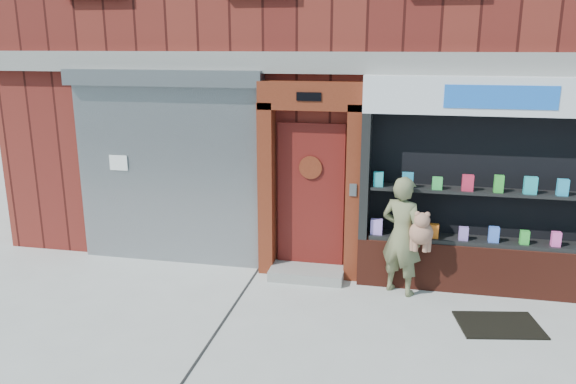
# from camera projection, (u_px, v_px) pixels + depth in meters

# --- Properties ---
(ground) EXTENTS (80.00, 80.00, 0.00)m
(ground) POSITION_uv_depth(u_px,v_px,m) (344.00, 339.00, 6.68)
(ground) COLOR #9E9E99
(ground) RESTS_ON ground
(building) EXTENTS (12.00, 8.16, 8.00)m
(building) POSITION_uv_depth(u_px,v_px,m) (382.00, 13.00, 11.32)
(building) COLOR #5A1914
(building) RESTS_ON ground
(shutter_bay) EXTENTS (3.10, 0.30, 3.04)m
(shutter_bay) POSITION_uv_depth(u_px,v_px,m) (167.00, 157.00, 8.66)
(shutter_bay) COLOR gray
(shutter_bay) RESTS_ON ground
(red_door_bay) EXTENTS (1.52, 0.58, 2.90)m
(red_door_bay) POSITION_uv_depth(u_px,v_px,m) (310.00, 181.00, 8.21)
(red_door_bay) COLOR #5B1F0F
(red_door_bay) RESTS_ON ground
(pharmacy_bay) EXTENTS (3.50, 0.41, 3.00)m
(pharmacy_bay) POSITION_uv_depth(u_px,v_px,m) (488.00, 197.00, 7.70)
(pharmacy_bay) COLOR #541E13
(pharmacy_bay) RESTS_ON ground
(woman) EXTENTS (0.78, 0.64, 1.68)m
(woman) POSITION_uv_depth(u_px,v_px,m) (404.00, 235.00, 7.72)
(woman) COLOR #696C47
(woman) RESTS_ON ground
(doormat) EXTENTS (1.10, 0.86, 0.02)m
(doormat) POSITION_uv_depth(u_px,v_px,m) (499.00, 325.00, 7.00)
(doormat) COLOR black
(doormat) RESTS_ON ground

